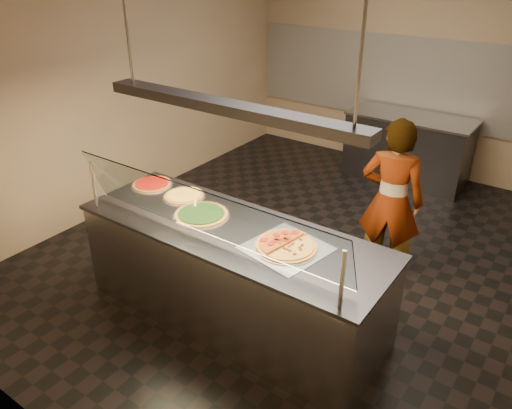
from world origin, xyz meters
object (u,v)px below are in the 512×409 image
Objects in this scene: perforated_tray at (286,248)px; half_pizza_sausage at (299,250)px; pizza_spinach at (202,214)px; sneeze_guard at (202,213)px; pizza_tomato at (152,184)px; pizza_cheese at (184,195)px; worker at (391,201)px; pizza_spatula at (200,205)px; serving_counter at (232,275)px; prep_table at (407,148)px; heat_lamp_housing at (228,107)px; half_pizza_pepperoni at (274,240)px.

perforated_tray is 1.31× the size of half_pizza_sausage.
pizza_spinach reaches higher than perforated_tray.
pizza_tomato is at bearing 153.75° from sneeze_guard.
pizza_tomato is (-0.43, 0.01, 0.00)m from pizza_cheese.
worker reaches higher than pizza_tomato.
pizza_spatula is 0.17× the size of worker.
serving_counter is 0.83m from sneeze_guard.
pizza_spatula is 0.17× the size of prep_table.
sneeze_guard is 1.30m from pizza_tomato.
pizza_spinach is at bearing 39.75° from worker.
pizza_spatula is (-0.11, 0.10, 0.01)m from pizza_spinach.
sneeze_guard reaches higher than pizza_tomato.
pizza_spatula is (-0.98, 0.12, 0.02)m from perforated_tray.
worker is (0.68, -2.43, 0.36)m from prep_table.
sneeze_guard is at bearing -90.00° from heat_lamp_housing.
sneeze_guard is 6.30× the size of pizza_tomato.
perforated_tray is 1.26m from pizza_cheese.
sneeze_guard is 4.95× the size of half_pizza_sausage.
serving_counter is at bearing 49.52° from worker.
half_pizza_pepperoni is at bearing -10.19° from pizza_cheese.
half_pizza_pepperoni is at bearing -1.37° from pizza_spinach.
sneeze_guard is 0.61m from half_pizza_pepperoni.
serving_counter is at bearing -178.85° from half_pizza_pepperoni.
pizza_spinach is 0.82m from pizza_tomato.
pizza_spinach is 0.42m from pizza_cheese.
heat_lamp_housing reaches higher than worker.
worker is at bearing 38.63° from pizza_cheese.
heat_lamp_housing reaches higher than perforated_tray.
serving_counter and prep_table have the same top height.
worker reaches higher than serving_counter.
perforated_tray is 0.87m from pizza_spinach.
pizza_spinach is 3.90m from prep_table.
perforated_tray is at bearing -0.62° from half_pizza_pepperoni.
serving_counter is 0.65m from half_pizza_pepperoni.
half_pizza_sausage is at bearing -8.51° from pizza_cheese.
pizza_tomato is at bearing 172.32° from half_pizza_pepperoni.
serving_counter is 3.87m from prep_table.
pizza_cheese is 0.24× the size of worker.
sneeze_guard is 0.70m from pizza_spatula.
prep_table is at bearing 76.95° from pizza_cheese.
sneeze_guard is 5.10× the size of pizza_spinach.
sneeze_guard is at bearing -47.32° from pizza_spinach.
pizza_tomato is at bearing 173.29° from half_pizza_sausage.
pizza_cheese is at bearing 163.44° from serving_counter.
sneeze_guard is 4.28m from prep_table.
serving_counter is 1.69m from worker.
perforated_tray is 3.91m from prep_table.
sneeze_guard is at bearing -37.87° from pizza_cheese.
half_pizza_pepperoni is 0.22× the size of heat_lamp_housing.
pizza_cheese is 0.23× the size of prep_table.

